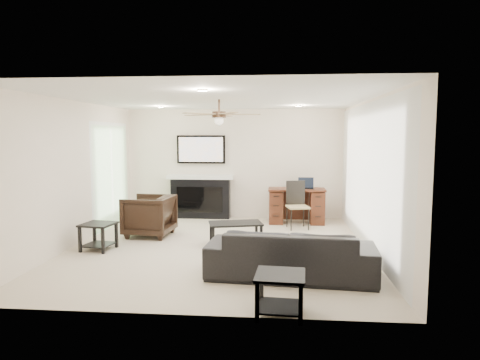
# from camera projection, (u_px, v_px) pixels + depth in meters

# --- Properties ---
(room_shell) EXTENTS (5.50, 5.54, 2.52)m
(room_shell) POSITION_uv_depth(u_px,v_px,m) (230.00, 149.00, 7.16)
(room_shell) COLOR beige
(room_shell) RESTS_ON ground
(sofa) EXTENTS (2.30, 1.06, 0.65)m
(sofa) POSITION_uv_depth(u_px,v_px,m) (291.00, 253.00, 5.75)
(sofa) COLOR black
(sofa) RESTS_ON ground
(armchair) EXTENTS (0.93, 0.91, 0.78)m
(armchair) POSITION_uv_depth(u_px,v_px,m) (149.00, 216.00, 8.10)
(armchair) COLOR black
(armchair) RESTS_ON ground
(coffee_table) EXTENTS (0.99, 0.70, 0.40)m
(coffee_table) POSITION_uv_depth(u_px,v_px,m) (236.00, 234.00, 7.43)
(coffee_table) COLOR black
(coffee_table) RESTS_ON ground
(end_table_near) EXTENTS (0.55, 0.55, 0.45)m
(end_table_near) POSITION_uv_depth(u_px,v_px,m) (280.00, 294.00, 4.54)
(end_table_near) COLOR black
(end_table_near) RESTS_ON ground
(end_table_left) EXTENTS (0.57, 0.57, 0.45)m
(end_table_left) POSITION_uv_depth(u_px,v_px,m) (99.00, 237.00, 7.12)
(end_table_left) COLOR black
(end_table_left) RESTS_ON ground
(fireplace_unit) EXTENTS (1.52, 0.34, 1.91)m
(fireplace_unit) POSITION_uv_depth(u_px,v_px,m) (200.00, 177.00, 9.80)
(fireplace_unit) COLOR black
(fireplace_unit) RESTS_ON ground
(desk) EXTENTS (1.22, 0.56, 0.76)m
(desk) POSITION_uv_depth(u_px,v_px,m) (296.00, 206.00, 9.27)
(desk) COLOR #412210
(desk) RESTS_ON ground
(desk_chair) EXTENTS (0.51, 0.52, 0.97)m
(desk_chair) POSITION_uv_depth(u_px,v_px,m) (298.00, 205.00, 8.72)
(desk_chair) COLOR black
(desk_chair) RESTS_ON ground
(laptop) EXTENTS (0.33, 0.24, 0.23)m
(laptop) POSITION_uv_depth(u_px,v_px,m) (306.00, 183.00, 9.19)
(laptop) COLOR black
(laptop) RESTS_ON desk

